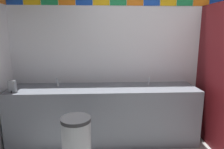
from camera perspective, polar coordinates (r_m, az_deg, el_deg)
The scene contains 6 objects.
wall_back at distance 3.38m, azimuth 12.42°, elevation 5.91°, with size 4.57×0.09×2.60m.
vanity_counter at distance 3.15m, azimuth -2.28°, elevation -10.84°, with size 2.74×0.61×0.84m.
faucet_left at distance 3.16m, azimuth -14.89°, elevation -2.31°, with size 0.04×0.10×0.14m.
faucet_right at distance 3.17m, azimuth 10.11°, elevation -2.05°, with size 0.04×0.10×0.14m.
soap_dispenser at distance 3.06m, azimuth -25.99°, elevation -3.05°, with size 0.09×0.09×0.16m.
trash_bin at distance 2.46m, azimuth -9.76°, elevation -19.52°, with size 0.33×0.33×0.73m.
Camera 1 is at (-0.89, -1.61, 1.63)m, focal length 32.84 mm.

